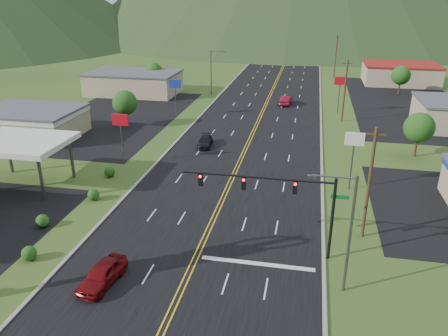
% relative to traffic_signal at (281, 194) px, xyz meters
% --- Properties ---
extents(traffic_signal, '(13.10, 0.43, 7.00)m').
position_rel_traffic_signal_xyz_m(traffic_signal, '(0.00, 0.00, 0.00)').
color(traffic_signal, black).
rests_on(traffic_signal, ground).
extents(streetlight_east, '(3.28, 0.25, 9.00)m').
position_rel_traffic_signal_xyz_m(streetlight_east, '(4.70, -4.00, -0.15)').
color(streetlight_east, '#59595E').
rests_on(streetlight_east, ground).
extents(streetlight_west, '(3.28, 0.25, 9.00)m').
position_rel_traffic_signal_xyz_m(streetlight_west, '(-18.16, 56.00, -0.15)').
color(streetlight_west, '#59595E').
rests_on(streetlight_west, ground).
extents(gas_canopy, '(10.00, 8.00, 5.30)m').
position_rel_traffic_signal_xyz_m(gas_canopy, '(-28.48, 8.00, -0.46)').
color(gas_canopy, white).
rests_on(gas_canopy, ground).
extents(building_west_mid, '(14.40, 10.40, 4.10)m').
position_rel_traffic_signal_xyz_m(building_west_mid, '(-38.48, 24.00, -3.06)').
color(building_west_mid, tan).
rests_on(building_west_mid, ground).
extents(building_west_far, '(18.40, 11.40, 4.50)m').
position_rel_traffic_signal_xyz_m(building_west_far, '(-34.48, 54.00, -3.07)').
color(building_west_far, tan).
rests_on(building_west_far, ground).
extents(building_east_far, '(16.40, 12.40, 4.50)m').
position_rel_traffic_signal_xyz_m(building_east_far, '(21.52, 76.00, -3.07)').
color(building_east_far, tan).
rests_on(building_east_far, ground).
extents(pole_sign_west_a, '(2.00, 0.18, 6.40)m').
position_rel_traffic_signal_xyz_m(pole_sign_west_a, '(-20.48, 16.00, -0.28)').
color(pole_sign_west_a, '#59595E').
rests_on(pole_sign_west_a, ground).
extents(pole_sign_west_b, '(2.00, 0.18, 6.40)m').
position_rel_traffic_signal_xyz_m(pole_sign_west_b, '(-20.48, 38.00, -0.28)').
color(pole_sign_west_b, '#59595E').
rests_on(pole_sign_west_b, ground).
extents(pole_sign_east_a, '(2.00, 0.18, 6.40)m').
position_rel_traffic_signal_xyz_m(pole_sign_east_a, '(6.52, 14.00, -0.28)').
color(pole_sign_east_a, '#59595E').
rests_on(pole_sign_east_a, ground).
extents(pole_sign_east_b, '(2.00, 0.18, 6.40)m').
position_rel_traffic_signal_xyz_m(pole_sign_east_b, '(6.52, 46.00, -0.28)').
color(pole_sign_east_b, '#59595E').
rests_on(pole_sign_east_b, ground).
extents(tree_west_a, '(3.84, 3.84, 5.82)m').
position_rel_traffic_signal_xyz_m(tree_west_a, '(-26.48, 31.00, -1.44)').
color(tree_west_a, '#382314').
rests_on(tree_west_a, ground).
extents(tree_west_b, '(3.84, 3.84, 5.82)m').
position_rel_traffic_signal_xyz_m(tree_west_b, '(-31.48, 58.00, -1.44)').
color(tree_west_b, '#382314').
rests_on(tree_west_b, ground).
extents(tree_east_a, '(3.84, 3.84, 5.82)m').
position_rel_traffic_signal_xyz_m(tree_east_a, '(15.52, 26.00, -1.44)').
color(tree_east_a, '#382314').
rests_on(tree_east_a, ground).
extents(tree_east_b, '(3.84, 3.84, 5.82)m').
position_rel_traffic_signal_xyz_m(tree_east_b, '(19.52, 64.00, -1.44)').
color(tree_east_b, '#382314').
rests_on(tree_east_b, ground).
extents(utility_pole_a, '(1.60, 0.28, 10.00)m').
position_rel_traffic_signal_xyz_m(utility_pole_a, '(7.02, 4.00, -0.20)').
color(utility_pole_a, '#382314').
rests_on(utility_pole_a, ground).
extents(utility_pole_b, '(1.60, 0.28, 10.00)m').
position_rel_traffic_signal_xyz_m(utility_pole_b, '(7.02, 41.00, -0.20)').
color(utility_pole_b, '#382314').
rests_on(utility_pole_b, ground).
extents(utility_pole_c, '(1.60, 0.28, 10.00)m').
position_rel_traffic_signal_xyz_m(utility_pole_c, '(7.02, 81.00, -0.20)').
color(utility_pole_c, '#382314').
rests_on(utility_pole_c, ground).
extents(utility_pole_d, '(1.60, 0.28, 10.00)m').
position_rel_traffic_signal_xyz_m(utility_pole_d, '(7.02, 121.00, -0.20)').
color(utility_pole_d, '#382314').
rests_on(utility_pole_d, ground).
extents(car_red_near, '(2.53, 4.96, 1.62)m').
position_rel_traffic_signal_xyz_m(car_red_near, '(-12.32, -6.74, -4.52)').
color(car_red_near, maroon).
rests_on(car_red_near, ground).
extents(car_dark_mid, '(2.19, 4.58, 1.29)m').
position_rel_traffic_signal_xyz_m(car_dark_mid, '(-12.15, 24.40, -4.68)').
color(car_dark_mid, black).
rests_on(car_dark_mid, ground).
extents(car_red_far, '(2.26, 5.17, 1.65)m').
position_rel_traffic_signal_xyz_m(car_red_far, '(-2.78, 50.47, -4.50)').
color(car_red_far, maroon).
rests_on(car_red_far, ground).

